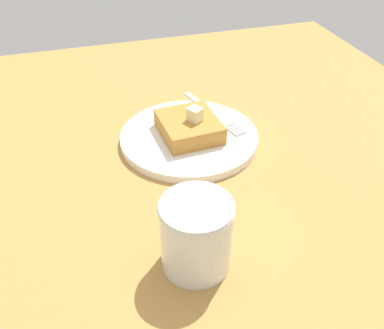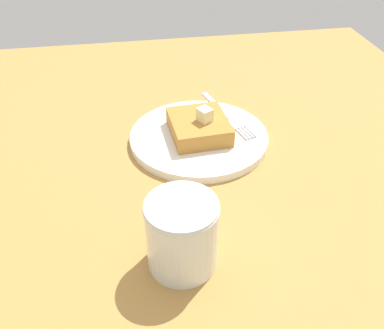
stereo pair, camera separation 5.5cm
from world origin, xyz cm
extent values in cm
cube|color=#B0803F|center=(0.00, 0.00, 1.42)|extent=(98.71, 98.71, 2.83)
cylinder|color=white|center=(2.43, 5.72, 3.46)|extent=(21.45, 21.45, 1.26)
torus|color=navy|center=(2.43, 5.72, 3.69)|extent=(21.45, 21.45, 0.80)
cube|color=#B77C34|center=(2.43, 5.72, 5.45)|extent=(9.08, 10.02, 2.72)
cube|color=beige|center=(3.18, 5.18, 7.82)|extent=(2.59, 2.67, 2.03)
cube|color=silver|center=(7.07, 13.58, 4.27)|extent=(3.65, 9.85, 0.36)
cube|color=silver|center=(8.86, 7.43, 4.27)|extent=(2.89, 3.30, 0.36)
cube|color=silver|center=(10.49, 4.78, 4.27)|extent=(1.20, 3.16, 0.36)
cube|color=silver|center=(9.96, 4.63, 4.27)|extent=(1.20, 3.16, 0.36)
cube|color=silver|center=(9.43, 4.47, 4.27)|extent=(1.20, 3.16, 0.36)
cube|color=silver|center=(8.90, 4.32, 4.27)|extent=(1.20, 3.16, 0.36)
cylinder|color=#5B270F|center=(-3.73, -17.63, 5.94)|extent=(7.11, 7.11, 6.23)
cylinder|color=silver|center=(-3.73, -17.63, 7.12)|extent=(7.73, 7.73, 8.58)
torus|color=silver|center=(-3.73, -17.63, 10.96)|extent=(7.92, 7.92, 0.50)
camera|label=1|loc=(-13.34, -47.68, 40.59)|focal=40.00mm
camera|label=2|loc=(-8.01, -48.94, 40.59)|focal=40.00mm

